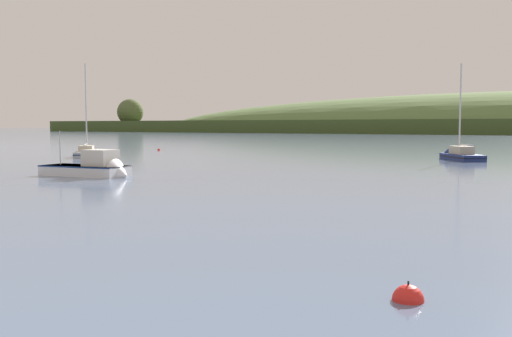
{
  "coord_description": "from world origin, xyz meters",
  "views": [
    {
      "loc": [
        14.45,
        -1.95,
        3.57
      ],
      "look_at": [
        -3.87,
        26.4,
        1.07
      ],
      "focal_mm": 41.23,
      "sensor_mm": 36.0,
      "label": 1
    }
  ],
  "objects_px": {
    "mooring_buoy_foreground": "(408,301)",
    "mooring_buoy_off_fishing_boat": "(159,150)",
    "sailboat_outer_reach": "(459,157)",
    "fishing_boat_moored": "(93,172)",
    "sailboat_midwater_white": "(87,155)"
  },
  "relations": [
    {
      "from": "fishing_boat_moored",
      "to": "mooring_buoy_off_fishing_boat",
      "type": "relative_size",
      "value": 12.45
    },
    {
      "from": "fishing_boat_moored",
      "to": "mooring_buoy_off_fishing_boat",
      "type": "distance_m",
      "value": 42.41
    },
    {
      "from": "sailboat_outer_reach",
      "to": "mooring_buoy_off_fishing_boat",
      "type": "xyz_separation_m",
      "value": [
        -41.62,
        0.66,
        -0.28
      ]
    },
    {
      "from": "sailboat_outer_reach",
      "to": "mooring_buoy_foreground",
      "type": "distance_m",
      "value": 51.53
    },
    {
      "from": "mooring_buoy_foreground",
      "to": "mooring_buoy_off_fishing_boat",
      "type": "xyz_separation_m",
      "value": [
        -53.01,
        50.91,
        0.0
      ]
    },
    {
      "from": "sailboat_outer_reach",
      "to": "mooring_buoy_off_fishing_boat",
      "type": "height_order",
      "value": "sailboat_outer_reach"
    },
    {
      "from": "fishing_boat_moored",
      "to": "mooring_buoy_foreground",
      "type": "bearing_deg",
      "value": -39.57
    },
    {
      "from": "sailboat_outer_reach",
      "to": "mooring_buoy_foreground",
      "type": "xyz_separation_m",
      "value": [
        11.39,
        -50.26,
        -0.28
      ]
    },
    {
      "from": "sailboat_outer_reach",
      "to": "mooring_buoy_off_fishing_boat",
      "type": "relative_size",
      "value": 19.27
    },
    {
      "from": "mooring_buoy_foreground",
      "to": "mooring_buoy_off_fishing_boat",
      "type": "distance_m",
      "value": 73.5
    },
    {
      "from": "fishing_boat_moored",
      "to": "sailboat_outer_reach",
      "type": "bearing_deg",
      "value": 54.8
    },
    {
      "from": "mooring_buoy_foreground",
      "to": "sailboat_outer_reach",
      "type": "bearing_deg",
      "value": 102.77
    },
    {
      "from": "mooring_buoy_foreground",
      "to": "mooring_buoy_off_fishing_boat",
      "type": "bearing_deg",
      "value": 136.15
    },
    {
      "from": "sailboat_midwater_white",
      "to": "mooring_buoy_off_fishing_boat",
      "type": "relative_size",
      "value": 20.36
    },
    {
      "from": "sailboat_outer_reach",
      "to": "mooring_buoy_foreground",
      "type": "bearing_deg",
      "value": 154.47
    }
  ]
}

